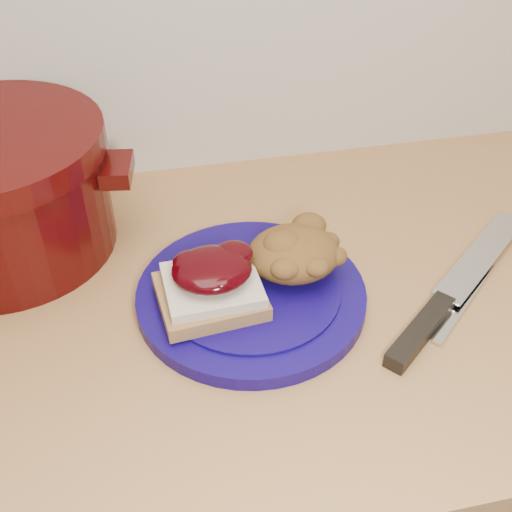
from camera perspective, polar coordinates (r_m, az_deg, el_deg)
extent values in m
cube|color=beige|center=(1.13, -2.25, -21.57)|extent=(4.00, 0.60, 0.86)
cylinder|color=#0F0654|center=(0.74, -0.43, -3.52)|extent=(0.27, 0.27, 0.02)
cube|color=olive|center=(0.71, -4.08, -3.58)|extent=(0.12, 0.11, 0.02)
cube|color=beige|center=(0.70, -3.92, -2.56)|extent=(0.11, 0.09, 0.01)
ellipsoid|color=black|center=(0.69, -3.96, -1.17)|extent=(0.09, 0.08, 0.03)
ellipsoid|color=brown|center=(0.74, 3.39, 0.23)|extent=(0.11, 0.09, 0.05)
cube|color=black|center=(0.72, 14.40, -6.49)|extent=(0.11, 0.10, 0.02)
cube|color=silver|center=(0.84, 19.41, 0.11)|extent=(0.18, 0.16, 0.00)
cube|color=silver|center=(0.78, 18.04, -3.83)|extent=(0.13, 0.12, 0.00)
cube|color=#350605|center=(0.79, -12.28, 7.53)|extent=(0.05, 0.07, 0.02)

